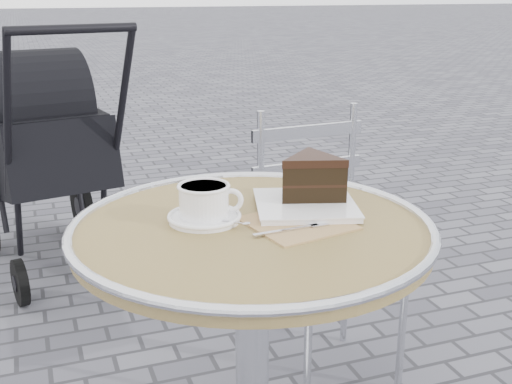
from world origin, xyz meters
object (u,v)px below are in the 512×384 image
object	(u,v)px
baby_stroller	(43,157)
cake_plate_set	(311,184)
cappuccino_set	(205,205)
cafe_table	(252,300)
bistro_chair	(317,214)

from	to	relation	value
baby_stroller	cake_plate_set	bearing A→B (deg)	-84.55
cappuccino_set	cake_plate_set	bearing A→B (deg)	17.34
cappuccino_set	cake_plate_set	distance (m)	0.23
cake_plate_set	baby_stroller	bearing A→B (deg)	122.85
cafe_table	bistro_chair	distance (m)	0.70
bistro_chair	baby_stroller	bearing A→B (deg)	119.21
cappuccino_set	bistro_chair	distance (m)	0.75
bistro_chair	cake_plate_set	bearing A→B (deg)	-121.50
cafe_table	cake_plate_set	world-z (taller)	cake_plate_set
baby_stroller	cafe_table	bearing A→B (deg)	-90.00
cafe_table	bistro_chair	xyz separation A→B (m)	(0.41, 0.56, -0.05)
bistro_chair	cappuccino_set	bearing A→B (deg)	-138.26
cafe_table	baby_stroller	size ratio (longest dim) A/B	0.68
cake_plate_set	baby_stroller	xyz separation A→B (m)	(-0.50, 1.65, -0.30)
cafe_table	bistro_chair	bearing A→B (deg)	53.80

